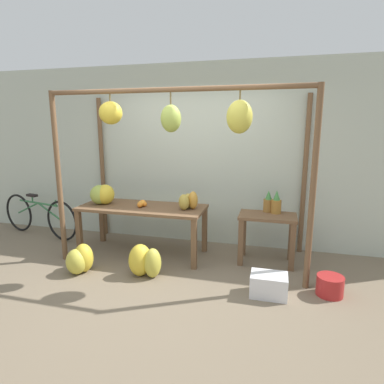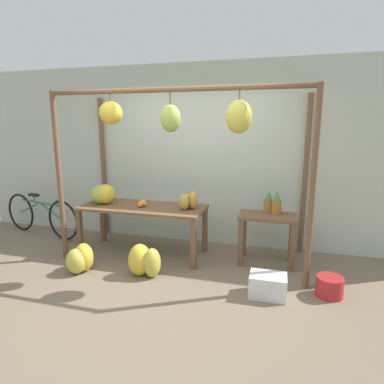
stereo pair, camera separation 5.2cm
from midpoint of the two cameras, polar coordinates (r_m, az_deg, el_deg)
ground_plane at (r=4.00m, az=-5.33°, el=-16.12°), size 20.00×20.00×0.00m
shop_wall_back at (r=5.09m, az=0.55°, el=6.47°), size 8.00×0.08×2.80m
stall_awning at (r=4.08m, az=-2.43°, el=9.48°), size 3.32×1.31×2.31m
display_table_main at (r=4.72m, az=-9.11°, el=-3.61°), size 1.81×0.74×0.72m
display_table_side at (r=4.51m, az=12.88°, el=-6.19°), size 0.76×0.46×0.68m
banana_pile_on_table at (r=4.92m, az=-15.89°, el=-0.44°), size 0.37×0.32×0.29m
orange_pile at (r=4.67m, az=-9.18°, el=-2.07°), size 0.13×0.18×0.09m
pineapple_cluster at (r=4.55m, az=13.79°, el=-1.95°), size 0.24×0.19×0.32m
banana_pile_ground_left at (r=4.48m, az=-19.46°, el=-11.14°), size 0.42×0.48×0.38m
banana_pile_ground_right at (r=4.16m, az=-8.82°, el=-12.03°), size 0.51×0.39×0.41m
fruit_crate_white at (r=3.81m, az=13.08°, el=-15.80°), size 0.40×0.28×0.25m
blue_bucket at (r=4.03m, az=22.96°, el=-15.08°), size 0.29×0.29×0.22m
parked_bicycle at (r=6.11m, az=-25.75°, el=-3.80°), size 1.73×0.42×0.72m
papaya_pile at (r=4.46m, az=-0.99°, el=-1.62°), size 0.30×0.33×0.25m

